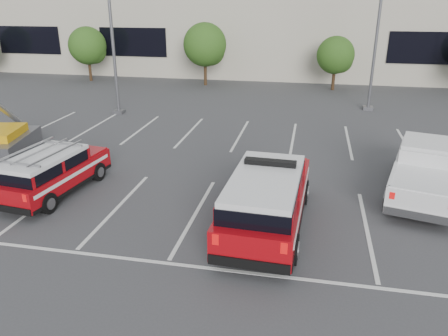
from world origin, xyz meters
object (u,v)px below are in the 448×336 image
object	(u,v)px
white_pickup	(425,174)
convention_building	(282,19)
ladder_suv	(52,175)
light_pole_left	(111,24)
tree_mid_left	(206,46)
tree_mid_right	(337,56)
utility_rig	(0,146)
light_pole_mid	(378,23)
fire_chief_suv	(267,203)
tree_left	(89,47)

from	to	relation	value
white_pickup	convention_building	bearing A→B (deg)	119.07
ladder_suv	light_pole_left	bearing A→B (deg)	109.48
tree_mid_left	light_pole_left	xyz separation A→B (m)	(-3.09, -10.05, 2.14)
white_pickup	light_pole_left	bearing A→B (deg)	165.37
light_pole_left	convention_building	bearing A→B (deg)	67.61
convention_building	light_pole_left	xyz separation A→B (m)	(-8.18, -19.86, 0.47)
tree_mid_right	white_pickup	size ratio (longest dim) A/B	0.64
ladder_suv	utility_rig	distance (m)	4.99
tree_mid_left	white_pickup	xyz separation A→B (m)	(12.53, -18.74, -2.32)
convention_building	light_pole_mid	world-z (taller)	convention_building
convention_building	fire_chief_suv	xyz separation A→B (m)	(2.17, -32.24, -3.88)
convention_building	ladder_suv	world-z (taller)	convention_building
ladder_suv	tree_mid_left	bearing A→B (deg)	95.30
tree_mid_left	light_pole_left	distance (m)	10.73
ladder_suv	fire_chief_suv	bearing A→B (deg)	-0.65
tree_mid_left	tree_mid_right	distance (m)	10.01
tree_left	tree_mid_right	distance (m)	20.00
white_pickup	utility_rig	size ratio (longest dim) A/B	1.55
convention_building	ladder_suv	size ratio (longest dim) A/B	12.76
tree_left	light_pole_mid	distance (m)	22.86
fire_chief_suv	ladder_suv	size ratio (longest dim) A/B	1.25
convention_building	tree_left	xyz separation A→B (m)	(-15.09, -9.82, -1.95)
tree_left	light_pole_left	bearing A→B (deg)	-55.48
ladder_suv	convention_building	bearing A→B (deg)	86.49
tree_mid_left	white_pickup	size ratio (longest dim) A/B	0.78
white_pickup	utility_rig	distance (m)	17.21
white_pickup	ladder_suv	world-z (taller)	white_pickup
fire_chief_suv	white_pickup	size ratio (longest dim) A/B	0.95
tree_mid_left	light_pole_left	world-z (taller)	light_pole_left
light_pole_left	ladder_suv	bearing A→B (deg)	-77.12
convention_building	white_pickup	size ratio (longest dim) A/B	9.61
convention_building	white_pickup	bearing A→B (deg)	-75.39
tree_mid_left	light_pole_mid	size ratio (longest dim) A/B	0.47
utility_rig	ladder_suv	bearing A→B (deg)	-45.04
utility_rig	white_pickup	bearing A→B (deg)	-12.21
tree_mid_right	light_pole_left	bearing A→B (deg)	-142.50
white_pickup	tree_mid_right	bearing A→B (deg)	112.15
fire_chief_suv	white_pickup	distance (m)	6.43
convention_building	fire_chief_suv	world-z (taller)	convention_building
tree_mid_left	fire_chief_suv	xyz separation A→B (m)	(7.26, -22.42, -2.21)
fire_chief_suv	white_pickup	xyz separation A→B (m)	(5.27, 3.68, -0.11)
tree_mid_left	ladder_suv	world-z (taller)	tree_mid_left
tree_mid_left	white_pickup	distance (m)	22.66
light_pole_left	tree_left	bearing A→B (deg)	124.52
tree_mid_left	tree_mid_right	size ratio (longest dim) A/B	1.21
fire_chief_suv	ladder_suv	distance (m)	7.81
convention_building	tree_mid_left	xyz separation A→B (m)	(-5.09, -9.82, -1.68)
tree_left	tree_mid_right	world-z (taller)	tree_left
convention_building	tree_left	size ratio (longest dim) A/B	13.58
light_pole_left	fire_chief_suv	size ratio (longest dim) A/B	1.74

